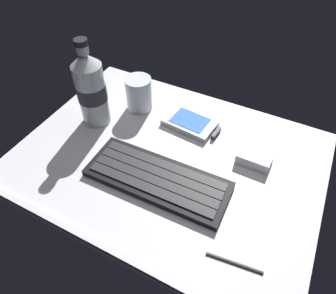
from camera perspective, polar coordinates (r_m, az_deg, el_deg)
The scene contains 7 objects.
ground_plane at distance 66.56cm, azimuth -0.09°, elevation -2.49°, with size 64.00×48.00×2.80cm.
keyboard at distance 61.14cm, azimuth -1.99°, elevation -5.94°, with size 29.21×11.57×1.70cm.
handheld_device at distance 72.66cm, azimuth 4.62°, elevation 4.46°, with size 13.28×8.70×1.50cm.
juice_cup at distance 76.04cm, azimuth -5.46°, elevation 9.70°, with size 6.40×6.40×8.50cm.
water_bottle at distance 71.05cm, azimuth -14.23°, elevation 10.50°, with size 6.73×6.73×20.80cm.
charger_block at distance 66.97cm, azimuth 16.02°, elevation -1.70°, with size 7.00×5.60×2.40cm, color white.
stylus_pen at distance 54.11cm, azimuth 12.34°, elevation -20.45°, with size 0.70×0.70×9.50cm, color #26262B.
Camera 1 is at (20.00, -38.95, 49.33)cm, focal length 32.45 mm.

